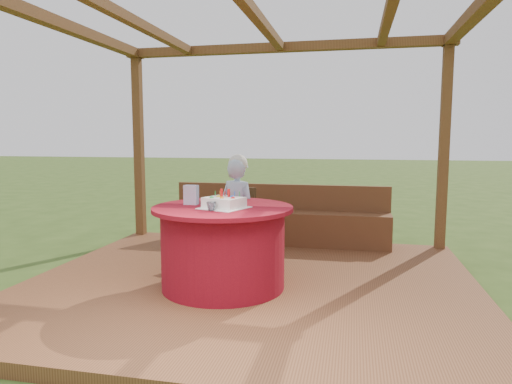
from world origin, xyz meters
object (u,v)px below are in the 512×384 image
bench (278,224)px  elderly_woman (238,211)px  drinking_glass (211,206)px  birthday_cake (224,203)px  gift_bag (191,195)px  chair (236,220)px  table (223,246)px

bench → elderly_woman: elderly_woman is taller
drinking_glass → birthday_cake: bearing=70.0°
gift_bag → drinking_glass: 0.47m
chair → birthday_cake: (0.19, -1.13, 0.38)m
chair → gift_bag: 1.07m
gift_bag → table: bearing=-10.5°
elderly_woman → drinking_glass: 0.96m
bench → table: bearing=-96.3°
gift_bag → bench: bearing=73.3°
chair → elderly_woman: elderly_woman is taller
bench → birthday_cake: bearing=-94.8°
table → birthday_cake: (0.04, -0.11, 0.44)m
elderly_woman → chair: bearing=108.9°
chair → table: bearing=-82.0°
chair → bench: bearing=68.9°
table → chair: 1.04m
table → elderly_woman: size_ratio=1.06×
birthday_cake → drinking_glass: (-0.07, -0.18, -0.01)m
chair → drinking_glass: 1.37m
drinking_glass → gift_bag: bearing=132.6°
birthday_cake → drinking_glass: bearing=-110.0°
bench → drinking_glass: (-0.24, -2.25, 0.57)m
bench → elderly_woman: bearing=-100.2°
table → gift_bag: (-0.34, 0.06, 0.49)m
birthday_cake → bench: bearing=85.2°
bench → chair: (-0.36, -0.94, 0.21)m
bench → gift_bag: size_ratio=15.79×
table → birthday_cake: 0.46m
table → drinking_glass: drinking_glass is taller
gift_bag → birthday_cake: bearing=-23.9°
table → gift_bag: bearing=169.8°
chair → drinking_glass: size_ratio=9.76×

